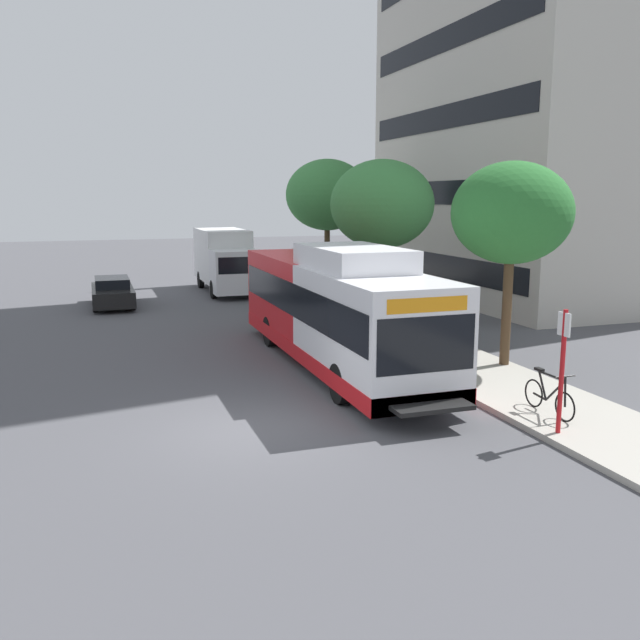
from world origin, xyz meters
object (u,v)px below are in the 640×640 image
bus_stop_sign_pole (562,362)px  parked_car_far_lane (113,292)px  transit_bus (335,310)px  street_tree_mid_block (382,204)px  street_tree_far_block (327,195)px  box_truck_background (225,259)px  street_tree_near_stop (512,214)px  bicycle_parked (549,396)px

bus_stop_sign_pole → parked_car_far_lane: bus_stop_sign_pole is taller
transit_bus → bus_stop_sign_pole: (2.29, -7.27, -0.05)m
transit_bus → street_tree_mid_block: bearing=56.2°
bus_stop_sign_pole → street_tree_far_block: size_ratio=0.39×
bus_stop_sign_pole → street_tree_mid_block: size_ratio=0.41×
street_tree_far_block → parked_car_far_lane: bearing=-179.1°
street_tree_mid_block → box_truck_background: 11.56m
street_tree_far_block → box_truck_background: size_ratio=0.95×
parked_car_far_lane → street_tree_near_stop: bearing=-56.0°
transit_bus → street_tree_far_block: 14.87m
bicycle_parked → parked_car_far_lane: 21.64m
street_tree_near_stop → street_tree_mid_block: size_ratio=0.93×
transit_bus → street_tree_mid_block: street_tree_mid_block is taller
box_truck_background → parked_car_far_lane: bearing=-151.6°
transit_bus → bus_stop_sign_pole: bearing=-72.5°
street_tree_near_stop → box_truck_background: size_ratio=0.83×
street_tree_mid_block → street_tree_far_block: (0.26, 7.30, 0.37)m
box_truck_background → street_tree_near_stop: bearing=-76.1°
street_tree_near_stop → street_tree_far_block: 15.68m
bicycle_parked → street_tree_near_stop: bearing=68.3°
street_tree_near_stop → street_tree_mid_block: bearing=91.8°
transit_bus → box_truck_background: 16.75m
street_tree_near_stop → street_tree_far_block: (0.00, 15.67, 0.53)m
transit_bus → bus_stop_sign_pole: 7.63m
bus_stop_sign_pole → box_truck_background: 24.14m
box_truck_background → transit_bus: bearing=-89.8°
bus_stop_sign_pole → box_truck_background: box_truck_background is taller
street_tree_mid_block → parked_car_far_lane: (-10.21, 7.14, -4.01)m
transit_bus → street_tree_near_stop: bearing=-22.7°
street_tree_far_block → street_tree_near_stop: bearing=-90.0°
transit_bus → parked_car_far_lane: bearing=113.4°
street_tree_mid_block → bus_stop_sign_pole: bearing=-98.4°
parked_car_far_lane → box_truck_background: box_truck_background is taller
transit_bus → box_truck_background: bearing=90.2°
street_tree_near_stop → street_tree_mid_block: (-0.26, 8.37, 0.16)m
transit_bus → parked_car_far_lane: (-5.89, 13.59, -1.04)m
transit_bus → street_tree_far_block: (4.58, 13.75, 3.33)m
bicycle_parked → box_truck_background: bearing=97.3°
street_tree_far_block → box_truck_background: (-4.63, 3.00, -3.30)m
parked_car_far_lane → box_truck_background: 6.72m
street_tree_mid_block → bicycle_parked: bearing=-96.5°
street_tree_far_block → box_truck_background: 6.43m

